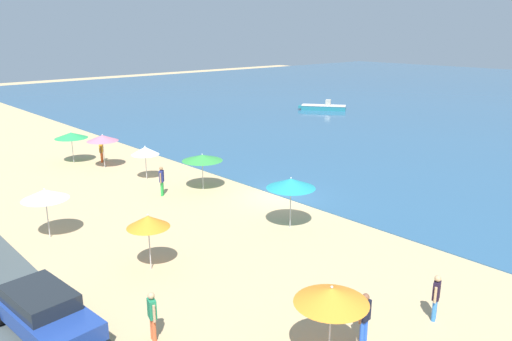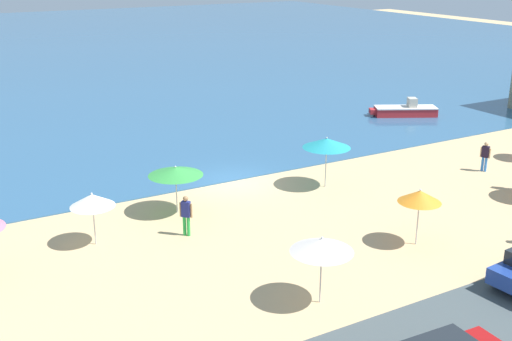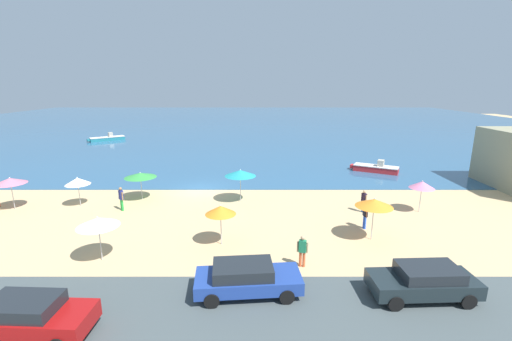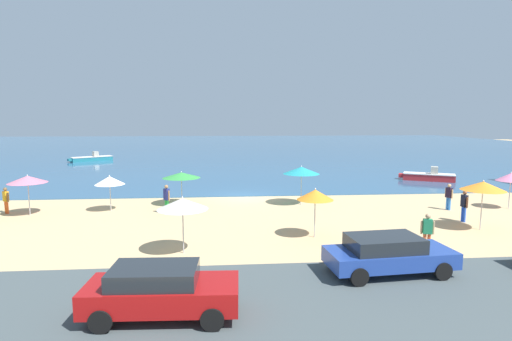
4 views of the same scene
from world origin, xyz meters
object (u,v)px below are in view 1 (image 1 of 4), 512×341
Objects in this scene: beach_umbrella_1 at (202,158)px; skiff_nearshore at (323,107)px; bather_0 at (365,316)px; bather_2 at (101,150)px; beach_umbrella_3 at (291,183)px; parked_car_3 at (43,310)px; beach_umbrella_0 at (71,135)px; beach_umbrella_4 at (145,151)px; beach_umbrella_7 at (45,194)px; beach_umbrella_8 at (102,138)px; bather_3 at (152,314)px; beach_umbrella_5 at (331,295)px; bather_1 at (162,179)px; beach_umbrella_2 at (148,222)px; bather_4 at (436,295)px.

beach_umbrella_1 is 0.47× the size of skiff_nearshore.
bather_2 is at bearing 171.18° from bather_0.
beach_umbrella_3 is 0.56× the size of parked_car_3.
beach_umbrella_0 reaches higher than parked_car_3.
beach_umbrella_7 reaches higher than beach_umbrella_4.
beach_umbrella_0 is 14.30m from beach_umbrella_7.
beach_umbrella_7 reaches higher than parked_car_3.
beach_umbrella_7 is 1.39× the size of bather_0.
beach_umbrella_8 is at bearing 142.19° from beach_umbrella_7.
beach_umbrella_7 reaches higher than beach_umbrella_1.
beach_umbrella_1 is at bearing 137.64° from bather_3.
parked_car_3 is at bearing -30.42° from bather_2.
beach_umbrella_5 reaches higher than beach_umbrella_0.
bather_1 is 1.11× the size of bather_2.
parked_car_3 is (17.45, -10.62, -1.35)m from beach_umbrella_8.
bather_0 is (20.29, -4.26, -0.94)m from beach_umbrella_4.
beach_umbrella_4 is 4.56m from beach_umbrella_8.
bather_3 is (15.69, -8.99, -0.98)m from beach_umbrella_4.
beach_umbrella_1 is at bearing 15.52° from beach_umbrella_0.
parked_car_3 is (20.38, -9.59, -1.24)m from beach_umbrella_0.
bather_3 is (21.79, -8.82, 0.04)m from bather_2.
beach_umbrella_4 is 18.11m from bather_3.
beach_umbrella_1 is 1.03× the size of beach_umbrella_2.
beach_umbrella_3 is 0.49× the size of skiff_nearshore.
beach_umbrella_7 is at bearing -57.60° from beach_umbrella_4.
beach_umbrella_1 reaches higher than bather_0.
beach_umbrella_4 is at bearing -160.91° from beach_umbrella_1.
beach_umbrella_4 is 1.40× the size of bather_2.
beach_umbrella_1 is at bearing 96.20° from beach_umbrella_7.
beach_umbrella_1 is 17.59m from beach_umbrella_5.
bather_0 is at bearing -10.87° from bather_1.
beach_umbrella_4 is at bearing 163.84° from beach_umbrella_5.
beach_umbrella_0 is at bearing 152.69° from beach_umbrella_7.
beach_umbrella_3 is 1.07× the size of beach_umbrella_7.
beach_umbrella_2 is 0.99× the size of beach_umbrella_8.
beach_umbrella_8 is 20.47m from parked_car_3.
beach_umbrella_2 is 0.92× the size of beach_umbrella_3.
beach_umbrella_3 reaches higher than bather_1.
beach_umbrella_7 is 14.07m from bather_2.
beach_umbrella_7 is 0.46× the size of skiff_nearshore.
parked_car_3 is at bearing -31.32° from beach_umbrella_8.
beach_umbrella_5 is at bearing 37.17° from parked_car_3.
beach_umbrella_7 is 17.32m from bather_4.
parked_car_3 reaches higher than skiff_nearshore.
beach_umbrella_4 is (-11.37, 6.50, -0.17)m from beach_umbrella_2.
parked_car_3 is (8.74, -12.83, -1.19)m from beach_umbrella_1.
beach_umbrella_3 is at bearing -3.85° from beach_umbrella_1.
beach_umbrella_3 is 1.63× the size of bather_2.
beach_umbrella_0 reaches higher than beach_umbrella_1.
beach_umbrella_5 reaches higher than skiff_nearshore.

